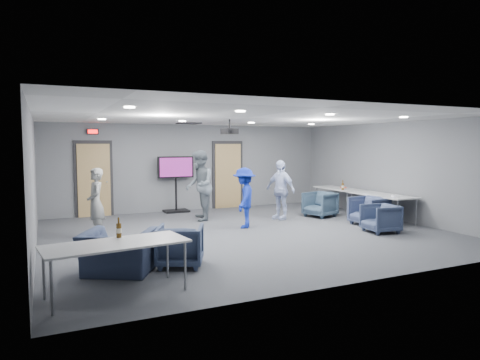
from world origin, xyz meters
name	(u,v)px	position (x,y,z in m)	size (l,w,h in m)	color
floor	(247,233)	(0.00, 0.00, 0.00)	(9.00, 9.00, 0.00)	#3C3E44
ceiling	(247,118)	(0.00, 0.00, 2.70)	(9.00, 9.00, 0.00)	white
wall_back	(192,168)	(0.00, 4.00, 1.35)	(9.00, 0.02, 2.70)	slate
wall_front	(363,194)	(0.00, -4.00, 1.35)	(9.00, 0.02, 2.70)	slate
wall_left	(33,183)	(-4.50, 0.00, 1.35)	(0.02, 8.00, 2.70)	slate
wall_right	(393,171)	(4.50, 0.00, 1.35)	(0.02, 8.00, 2.70)	slate
door_left	(94,180)	(-3.00, 3.95, 1.07)	(1.06, 0.17, 2.24)	black
door_right	(228,175)	(1.20, 3.95, 1.07)	(1.06, 0.17, 2.24)	black
exit_sign	(93,132)	(-3.00, 3.93, 2.45)	(0.32, 0.08, 0.16)	black
hvac_diffuser	(189,123)	(-0.50, 2.80, 2.69)	(0.60, 0.60, 0.03)	black
downlights	(247,118)	(0.00, 0.00, 2.68)	(6.18, 3.78, 0.02)	white
person_a	(96,203)	(-3.28, 0.96, 0.78)	(0.57, 0.37, 1.56)	gray
person_b	(199,185)	(-0.45, 2.07, 0.96)	(0.94, 0.73, 1.93)	slate
person_c	(280,190)	(1.66, 1.31, 0.82)	(0.97, 0.40, 1.65)	#C3D2FB
person_d	(244,198)	(0.22, 0.61, 0.75)	(0.97, 0.56, 1.51)	#172B9A
chair_right_a	(320,204)	(2.90, 1.17, 0.36)	(0.76, 0.79, 0.71)	#34475A
chair_right_b	(369,211)	(3.32, -0.40, 0.37)	(0.79, 0.81, 0.74)	#3A4565
chair_right_c	(380,218)	(2.90, -1.28, 0.33)	(0.71, 0.73, 0.67)	#333D58
chair_front_a	(180,246)	(-2.23, -2.00, 0.35)	(0.75, 0.78, 0.71)	#343F5A
chair_front_b	(118,252)	(-3.27, -2.00, 0.35)	(1.07, 0.93, 0.69)	#313B55
table_right_a	(338,190)	(4.00, 1.75, 0.68)	(0.71, 1.70, 0.73)	silver
table_right_b	(382,196)	(4.00, -0.15, 0.69)	(0.80, 1.91, 0.73)	silver
table_front_left	(116,246)	(-3.44, -3.00, 0.69)	(2.02, 1.05, 0.73)	silver
bottle_front	(119,230)	(-3.35, -2.67, 0.84)	(0.08, 0.08, 0.30)	#55370E
bottle_right	(343,186)	(3.79, 1.27, 0.84)	(0.08, 0.08, 0.29)	#55370E
snack_box	(343,187)	(4.14, 1.69, 0.75)	(0.17, 0.11, 0.04)	#C84832
wrapper	(396,196)	(3.97, -0.67, 0.75)	(0.19, 0.13, 0.04)	white
tv_stand	(176,181)	(-0.62, 3.75, 0.98)	(1.12, 0.53, 1.72)	black
projector	(230,131)	(-0.18, 0.59, 2.40)	(0.39, 0.36, 0.36)	black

